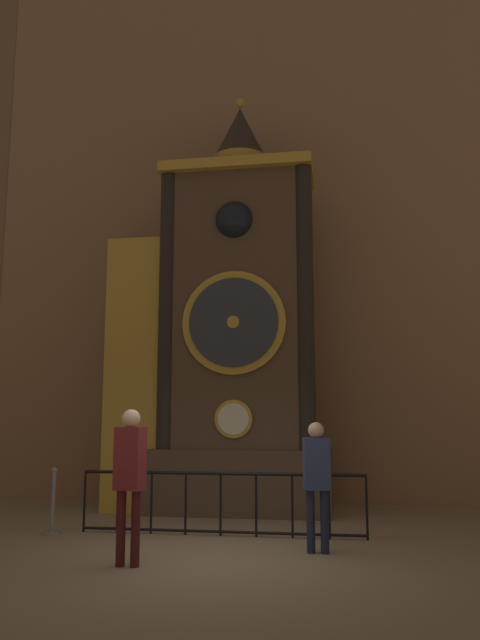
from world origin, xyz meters
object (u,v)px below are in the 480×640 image
object	(u,v)px
visitor_near	(130,470)
stanchion_post	(53,512)
visitor_far	(317,473)
clock_tower	(222,334)

from	to	relation	value
visitor_near	stanchion_post	bearing A→B (deg)	147.48
visitor_near	visitor_far	bearing A→B (deg)	38.96
visitor_near	clock_tower	bearing A→B (deg)	99.05
visitor_far	stanchion_post	bearing A→B (deg)	158.64
visitor_far	stanchion_post	size ratio (longest dim) A/B	1.69
stanchion_post	visitor_near	bearing A→B (deg)	-44.97
visitor_far	visitor_near	bearing A→B (deg)	-164.48
clock_tower	stanchion_post	distance (m)	4.54
visitor_near	visitor_far	world-z (taller)	visitor_near
clock_tower	visitor_far	xyz separation A→B (m)	(1.93, -3.37, -2.35)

